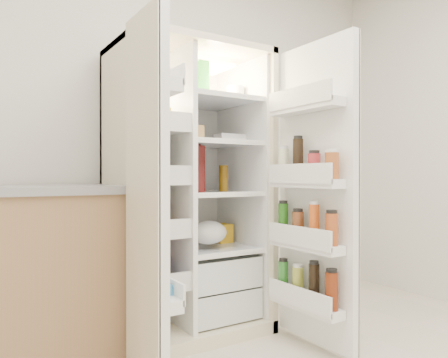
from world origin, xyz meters
TOP-DOWN VIEW (x-y plane):
  - wall_back at (0.00, 2.00)m, footprint 4.00×0.02m
  - refrigerator at (0.01, 1.65)m, footprint 0.93×0.70m
  - freezer_door at (-0.50, 1.05)m, footprint 0.15×0.40m
  - fridge_door at (0.48, 0.96)m, footprint 0.17×0.58m

SIDE VIEW (x-z plane):
  - refrigerator at x=0.01m, z-range -0.16..1.64m
  - fridge_door at x=0.48m, z-range 0.01..1.73m
  - freezer_door at x=-0.50m, z-range 0.03..1.75m
  - wall_back at x=0.00m, z-range 0.00..2.70m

